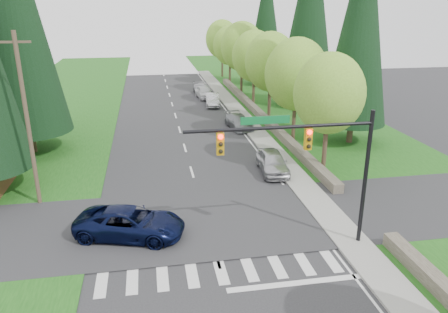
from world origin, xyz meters
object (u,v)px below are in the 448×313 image
object	(u,v)px
parked_car_d	(204,92)
parked_car_e	(202,89)
parked_car_a	(272,162)
parked_car_c	(213,100)
suv_navy	(130,223)
parked_car_b	(239,122)

from	to	relation	value
parked_car_d	parked_car_e	distance (m)	2.69
parked_car_e	parked_car_a	bearing A→B (deg)	-93.51
parked_car_a	parked_car_e	world-z (taller)	parked_car_a
parked_car_e	parked_car_d	bearing A→B (deg)	-98.21
parked_car_a	parked_car_d	size ratio (longest dim) A/B	1.02
parked_car_c	parked_car_e	xyz separation A→B (m)	(-0.27, 7.16, -0.05)
suv_navy	parked_car_b	distance (m)	21.27
parked_car_d	parked_car_b	bearing A→B (deg)	-89.18
parked_car_a	parked_car_b	world-z (taller)	parked_car_a
suv_navy	parked_car_d	world-z (taller)	suv_navy
parked_car_a	parked_car_b	bearing A→B (deg)	93.56
parked_car_c	parked_car_d	bearing A→B (deg)	100.76
parked_car_a	parked_car_e	xyz separation A→B (m)	(-1.30, 28.50, -0.12)
parked_car_a	parked_car_d	world-z (taller)	parked_car_a
suv_navy	parked_car_c	size ratio (longest dim) A/B	1.31
parked_car_b	parked_car_d	bearing A→B (deg)	88.09
parked_car_d	parked_car_e	xyz separation A→B (m)	(0.10, 2.68, -0.10)
parked_car_c	parked_car_d	xyz separation A→B (m)	(-0.37, 4.47, 0.05)
suv_navy	parked_car_e	world-z (taller)	suv_navy
parked_car_a	parked_car_d	distance (m)	25.86
parked_car_a	parked_car_c	distance (m)	21.37
parked_car_d	parked_car_e	size ratio (longest dim) A/B	0.98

